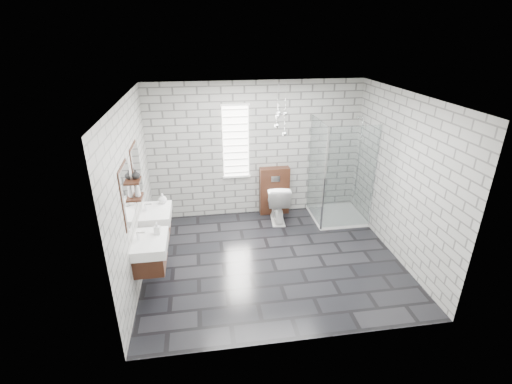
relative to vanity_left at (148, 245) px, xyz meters
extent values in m
cube|color=black|center=(1.91, 0.48, -0.77)|extent=(4.20, 3.60, 0.02)
cube|color=white|center=(1.91, 0.48, 1.95)|extent=(4.20, 3.60, 0.02)
cube|color=#9F9F9A|center=(1.91, 2.29, 0.59)|extent=(4.20, 0.02, 2.70)
cube|color=#9F9F9A|center=(1.91, -1.33, 0.59)|extent=(4.20, 0.02, 2.70)
cube|color=#9F9F9A|center=(-0.20, 0.48, 0.59)|extent=(0.02, 3.60, 2.70)
cube|color=#9F9F9A|center=(4.02, 0.48, 0.59)|extent=(0.02, 3.60, 2.70)
cube|color=#402113|center=(0.02, 0.00, -0.21)|extent=(0.42, 0.62, 0.30)
cube|color=silver|center=(0.22, 0.00, -0.18)|extent=(0.02, 0.35, 0.01)
cube|color=white|center=(0.04, 0.00, 0.02)|extent=(0.47, 0.70, 0.15)
cylinder|color=silver|center=(-0.11, 0.00, 0.15)|extent=(0.04, 0.04, 0.12)
cylinder|color=silver|center=(-0.06, 0.00, 0.20)|extent=(0.10, 0.02, 0.02)
cube|color=white|center=(-0.17, 0.00, 0.79)|extent=(0.03, 0.55, 0.80)
cube|color=#402113|center=(-0.19, 0.00, 0.79)|extent=(0.01, 0.59, 0.84)
cube|color=#402113|center=(0.02, 0.92, -0.21)|extent=(0.42, 0.62, 0.30)
cube|color=silver|center=(0.22, 0.92, -0.18)|extent=(0.02, 0.35, 0.01)
cube|color=white|center=(0.04, 0.92, 0.02)|extent=(0.47, 0.70, 0.15)
cylinder|color=silver|center=(-0.11, 0.92, 0.15)|extent=(0.04, 0.04, 0.12)
cylinder|color=silver|center=(-0.06, 0.92, 0.20)|extent=(0.10, 0.02, 0.02)
cube|color=white|center=(-0.17, 0.92, 0.79)|extent=(0.03, 0.55, 0.80)
cube|color=#402113|center=(-0.19, 0.92, 0.79)|extent=(0.01, 0.59, 0.84)
cube|color=#402113|center=(-0.12, 0.43, 0.56)|extent=(0.14, 0.30, 0.03)
cube|color=#402113|center=(-0.12, 0.43, 0.82)|extent=(0.14, 0.30, 0.03)
cube|color=white|center=(1.51, 2.26, 0.79)|extent=(0.50, 0.02, 1.40)
cube|color=white|center=(1.51, 2.25, 1.51)|extent=(0.56, 0.04, 0.04)
cube|color=white|center=(1.51, 2.25, 0.07)|extent=(0.56, 0.04, 0.04)
cube|color=white|center=(1.51, 2.24, 0.16)|extent=(0.48, 0.01, 0.02)
cube|color=white|center=(1.51, 2.24, 0.30)|extent=(0.48, 0.01, 0.02)
cube|color=white|center=(1.51, 2.24, 0.44)|extent=(0.48, 0.01, 0.02)
cube|color=white|center=(1.51, 2.24, 0.58)|extent=(0.48, 0.01, 0.02)
cube|color=white|center=(1.51, 2.24, 0.72)|extent=(0.48, 0.01, 0.02)
cube|color=white|center=(1.51, 2.24, 0.86)|extent=(0.48, 0.01, 0.02)
cube|color=white|center=(1.51, 2.24, 1.00)|extent=(0.48, 0.01, 0.02)
cube|color=white|center=(1.51, 2.24, 1.14)|extent=(0.48, 0.01, 0.02)
cube|color=white|center=(1.51, 2.24, 1.28)|extent=(0.48, 0.01, 0.03)
cube|color=white|center=(1.51, 2.24, 1.42)|extent=(0.48, 0.01, 0.03)
cube|color=#402113|center=(2.28, 2.18, -0.26)|extent=(0.60, 0.20, 1.00)
cube|color=silver|center=(2.28, 2.07, 0.04)|extent=(0.18, 0.01, 0.12)
cube|color=white|center=(3.51, 1.78, -0.73)|extent=(1.00, 1.00, 0.06)
cube|color=silver|center=(3.51, 1.29, 0.27)|extent=(1.00, 0.01, 2.00)
cube|color=silver|center=(3.02, 1.78, 0.27)|extent=(0.01, 1.00, 2.00)
cube|color=silver|center=(3.02, 1.29, 0.27)|extent=(0.03, 0.03, 2.00)
cube|color=silver|center=(3.99, 1.29, 0.27)|extent=(0.03, 0.03, 2.00)
cylinder|color=silver|center=(3.95, 1.98, 0.34)|extent=(0.02, 0.02, 1.80)
cylinder|color=silver|center=(3.87, 1.98, 1.26)|extent=(0.14, 0.14, 0.02)
sphere|color=silver|center=(2.21, 1.75, 1.21)|extent=(0.09, 0.09, 0.09)
cylinder|color=silver|center=(2.21, 1.75, 1.60)|extent=(0.01, 0.01, 0.69)
sphere|color=silver|center=(2.36, 1.79, 1.04)|extent=(0.09, 0.09, 0.09)
cylinder|color=silver|center=(2.36, 1.79, 1.52)|extent=(0.01, 0.01, 0.85)
sphere|color=silver|center=(2.27, 1.92, 1.40)|extent=(0.09, 0.09, 0.09)
cylinder|color=silver|center=(2.27, 1.92, 1.70)|extent=(0.01, 0.01, 0.50)
sphere|color=silver|center=(2.25, 1.88, 1.36)|extent=(0.09, 0.09, 0.09)
cylinder|color=silver|center=(2.25, 1.88, 1.67)|extent=(0.01, 0.01, 0.54)
sphere|color=silver|center=(2.39, 1.90, 1.39)|extent=(0.09, 0.09, 0.09)
cylinder|color=silver|center=(2.39, 1.90, 1.69)|extent=(0.01, 0.01, 0.50)
imported|color=white|center=(2.28, 1.85, -0.36)|extent=(0.51, 0.81, 0.79)
imported|color=#B2B2B2|center=(0.14, 0.13, 0.19)|extent=(0.09, 0.09, 0.18)
imported|color=#B2B2B2|center=(0.14, 1.17, 0.18)|extent=(0.17, 0.17, 0.18)
imported|color=#B2B2B2|center=(-0.11, 0.42, 0.69)|extent=(0.09, 0.10, 0.22)
imported|color=#B2B2B2|center=(-0.11, 0.47, 0.90)|extent=(0.15, 0.15, 0.13)
camera|label=1|loc=(0.84, -4.68, 2.82)|focal=26.00mm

